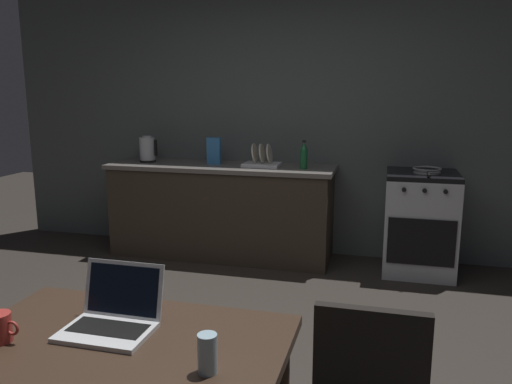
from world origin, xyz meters
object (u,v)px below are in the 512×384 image
(laptop, at_px, (112,317))
(bottle, at_px, (304,155))
(electric_kettle, at_px, (147,149))
(dish_rack, at_px, (262,161))
(frying_pan, at_px, (427,170))
(drinking_glass, at_px, (207,354))
(cereal_box, at_px, (214,151))
(dining_table, at_px, (119,365))
(stove_oven, at_px, (420,223))

(laptop, bearing_deg, bottle, 87.52)
(electric_kettle, relative_size, dish_rack, 0.76)
(electric_kettle, bearing_deg, frying_pan, -0.64)
(drinking_glass, relative_size, dish_rack, 0.37)
(drinking_glass, xyz_separation_m, dish_rack, (-0.61, 3.17, 0.15))
(frying_pan, xyz_separation_m, drinking_glass, (-0.85, -3.14, -0.13))
(laptop, relative_size, electric_kettle, 1.24)
(electric_kettle, relative_size, frying_pan, 0.62)
(electric_kettle, relative_size, cereal_box, 1.02)
(dining_table, height_order, dish_rack, dish_rack)
(dining_table, bearing_deg, frying_pan, 68.36)
(bottle, distance_m, drinking_glass, 3.13)
(dining_table, relative_size, electric_kettle, 4.50)
(dining_table, distance_m, dish_rack, 3.10)
(dining_table, bearing_deg, stove_oven, 69.03)
(bottle, height_order, dish_rack, bottle)
(laptop, xyz_separation_m, drinking_glass, (0.44, -0.19, 0.02))
(frying_pan, bearing_deg, drinking_glass, -105.11)
(stove_oven, xyz_separation_m, laptop, (-1.26, -2.98, 0.32))
(drinking_glass, distance_m, dish_rack, 3.23)
(stove_oven, bearing_deg, bottle, -177.36)
(dining_table, relative_size, cereal_box, 4.57)
(stove_oven, xyz_separation_m, electric_kettle, (-2.59, 0.00, 0.57))
(drinking_glass, distance_m, cereal_box, 3.38)
(laptop, relative_size, cereal_box, 1.26)
(stove_oven, distance_m, frying_pan, 0.47)
(cereal_box, bearing_deg, electric_kettle, -178.32)
(bottle, distance_m, cereal_box, 0.88)
(electric_kettle, bearing_deg, drinking_glass, -60.77)
(drinking_glass, bearing_deg, cereal_box, 108.87)
(frying_pan, distance_m, drinking_glass, 3.25)
(electric_kettle, height_order, cereal_box, electric_kettle)
(dining_table, bearing_deg, dish_rack, 94.62)
(dining_table, bearing_deg, drinking_glass, -13.72)
(laptop, bearing_deg, cereal_box, 104.14)
(laptop, height_order, dish_rack, dish_rack)
(stove_oven, height_order, bottle, bottle)
(dining_table, distance_m, laptop, 0.17)
(bottle, bearing_deg, dining_table, -92.81)
(stove_oven, relative_size, dining_table, 0.77)
(laptop, bearing_deg, dining_table, -50.36)
(cereal_box, distance_m, dish_rack, 0.49)
(stove_oven, relative_size, laptop, 2.79)
(drinking_glass, bearing_deg, laptop, 156.98)
(electric_kettle, height_order, drinking_glass, electric_kettle)
(stove_oven, height_order, frying_pan, frying_pan)
(laptop, xyz_separation_m, frying_pan, (1.29, 2.95, 0.15))
(drinking_glass, relative_size, cereal_box, 0.50)
(dining_table, height_order, drinking_glass, drinking_glass)
(electric_kettle, distance_m, drinking_glass, 3.64)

